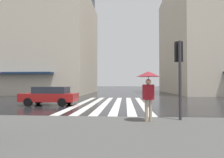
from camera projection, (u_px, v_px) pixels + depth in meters
name	position (u px, v px, depth m)	size (l,w,h in m)	color
ground_plane	(135.00, 111.00, 11.60)	(220.00, 220.00, 0.00)	black
zebra_crossing	(111.00, 104.00, 15.71)	(13.00, 5.50, 0.01)	silver
haussmann_block_mid	(28.00, 38.00, 33.50)	(17.22, 22.31, 19.78)	beige
traffic_signal_post	(179.00, 63.00, 8.04)	(0.44, 0.30, 3.27)	#333338
car_red	(50.00, 95.00, 14.55)	(1.85, 4.10, 1.41)	maroon
pedestrian_approaching_kerb	(148.00, 82.00, 7.55)	(0.91, 0.91, 1.98)	maroon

